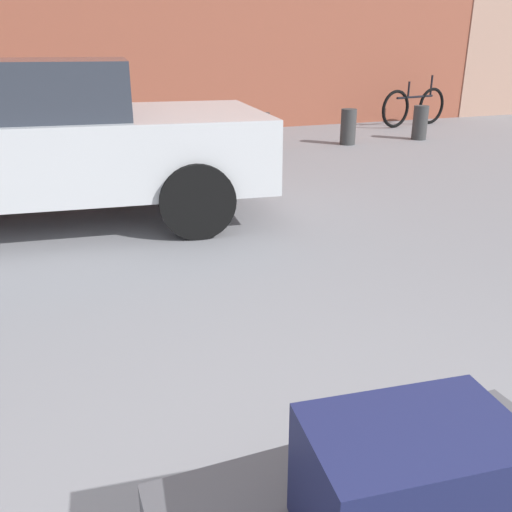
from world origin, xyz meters
TOP-DOWN VIEW (x-y plane):
  - duffel_bag_navy_front_right at (-0.05, 0.01)m, footprint 0.56×0.39m
  - parked_car at (-1.03, 4.50)m, footprint 4.48×2.32m
  - bicycle_leaning at (6.20, 8.54)m, footprint 1.73×0.43m
  - bollard_kerb_near at (2.34, 7.07)m, footprint 0.25×0.25m
  - bollard_kerb_mid at (3.86, 7.07)m, footprint 0.25×0.25m
  - bollard_kerb_far at (5.26, 7.07)m, footprint 0.25×0.25m

SIDE VIEW (x-z plane):
  - bollard_kerb_near at x=2.34m, z-range 0.00..0.57m
  - bollard_kerb_mid at x=3.86m, z-range 0.00..0.57m
  - bollard_kerb_far at x=5.26m, z-range 0.00..0.57m
  - bicycle_leaning at x=6.20m, z-range -0.11..0.85m
  - duffel_bag_navy_front_right at x=-0.05m, z-range 0.34..0.69m
  - parked_car at x=-1.03m, z-range 0.05..1.47m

